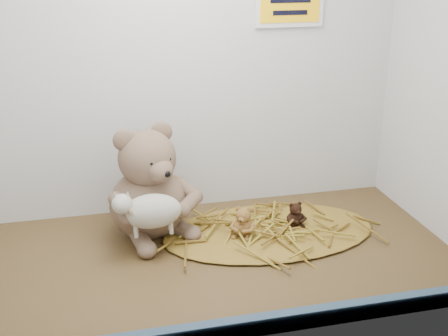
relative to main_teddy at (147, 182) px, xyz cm
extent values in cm
cube|color=#3D2D15|center=(9.95, -15.57, -14.19)|extent=(120.00, 60.00, 0.40)
cube|color=silver|center=(9.95, 14.43, 30.81)|extent=(120.00, 0.40, 90.00)
cube|color=#38576B|center=(9.95, -44.37, -12.39)|extent=(119.28, 2.20, 3.60)
ellipsoid|color=brown|center=(29.54, -6.85, -13.66)|extent=(54.63, 31.72, 1.06)
cube|color=#FFB90D|center=(39.95, 13.83, 40.81)|extent=(16.00, 1.20, 11.00)
camera|label=1|loc=(-10.77, -127.41, 52.59)|focal=45.00mm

